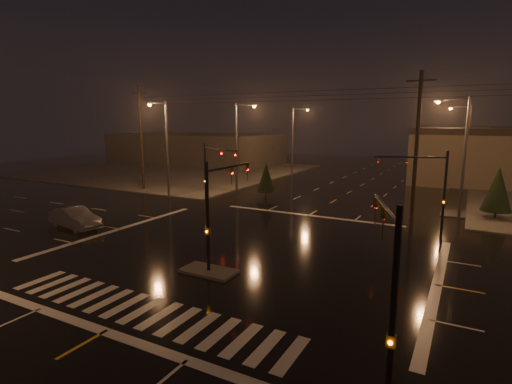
# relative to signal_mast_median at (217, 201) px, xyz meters

# --- Properties ---
(ground) EXTENTS (140.00, 140.00, 0.00)m
(ground) POSITION_rel_signal_mast_median_xyz_m (-0.00, 3.07, -3.75)
(ground) COLOR black
(ground) RESTS_ON ground
(sidewalk_nw) EXTENTS (36.00, 36.00, 0.12)m
(sidewalk_nw) POSITION_rel_signal_mast_median_xyz_m (-30.00, 33.07, -3.69)
(sidewalk_nw) COLOR #43413C
(sidewalk_nw) RESTS_ON ground
(median_island) EXTENTS (3.00, 1.60, 0.15)m
(median_island) POSITION_rel_signal_mast_median_xyz_m (-0.00, -0.93, -3.68)
(median_island) COLOR #43413C
(median_island) RESTS_ON ground
(crosswalk) EXTENTS (15.00, 2.60, 0.01)m
(crosswalk) POSITION_rel_signal_mast_median_xyz_m (-0.00, -5.93, -3.75)
(crosswalk) COLOR beige
(crosswalk) RESTS_ON ground
(stop_bar_near) EXTENTS (16.00, 0.50, 0.01)m
(stop_bar_near) POSITION_rel_signal_mast_median_xyz_m (-0.00, -7.93, -3.75)
(stop_bar_near) COLOR beige
(stop_bar_near) RESTS_ON ground
(stop_bar_far) EXTENTS (16.00, 0.50, 0.01)m
(stop_bar_far) POSITION_rel_signal_mast_median_xyz_m (-0.00, 14.07, -3.75)
(stop_bar_far) COLOR beige
(stop_bar_far) RESTS_ON ground
(commercial_block) EXTENTS (30.00, 18.00, 5.60)m
(commercial_block) POSITION_rel_signal_mast_median_xyz_m (-35.00, 45.07, -0.95)
(commercial_block) COLOR #3B3534
(commercial_block) RESTS_ON ground
(signal_mast_median) EXTENTS (0.25, 4.59, 6.00)m
(signal_mast_median) POSITION_rel_signal_mast_median_xyz_m (0.00, 0.00, 0.00)
(signal_mast_median) COLOR black
(signal_mast_median) RESTS_ON ground
(signal_mast_ne) EXTENTS (4.84, 1.86, 6.00)m
(signal_mast_ne) POSITION_rel_signal_mast_median_xyz_m (9.50, 13.21, 0.04)
(signal_mast_ne) COLOR black
(signal_mast_ne) RESTS_ON ground
(signal_mast_nw) EXTENTS (4.84, 1.86, 6.00)m
(signal_mast_nw) POSITION_rel_signal_mast_median_xyz_m (-9.50, 13.21, 0.04)
(signal_mast_nw) COLOR black
(signal_mast_nw) RESTS_ON ground
(signal_mast_se) EXTENTS (1.55, 3.87, 6.00)m
(signal_mast_se) POSITION_rel_signal_mast_median_xyz_m (10.23, -6.68, -0.04)
(signal_mast_se) COLOR black
(signal_mast_se) RESTS_ON ground
(streetlight_1) EXTENTS (2.77, 0.32, 10.00)m
(streetlight_1) POSITION_rel_signal_mast_median_xyz_m (-11.18, 21.07, 2.05)
(streetlight_1) COLOR #38383A
(streetlight_1) RESTS_ON ground
(streetlight_2) EXTENTS (2.77, 0.32, 10.00)m
(streetlight_2) POSITION_rel_signal_mast_median_xyz_m (-11.18, 37.07, 2.05)
(streetlight_2) COLOR #38383A
(streetlight_2) RESTS_ON ground
(streetlight_3) EXTENTS (2.77, 0.32, 10.00)m
(streetlight_3) POSITION_rel_signal_mast_median_xyz_m (11.18, 19.07, 2.05)
(streetlight_3) COLOR #38383A
(streetlight_3) RESTS_ON ground
(streetlight_4) EXTENTS (2.77, 0.32, 10.00)m
(streetlight_4) POSITION_rel_signal_mast_median_xyz_m (11.18, 39.07, 2.05)
(streetlight_4) COLOR #38383A
(streetlight_4) RESTS_ON ground
(streetlight_5) EXTENTS (0.32, 2.77, 10.00)m
(streetlight_5) POSITION_rel_signal_mast_median_xyz_m (-16.00, 14.26, 2.05)
(streetlight_5) COLOR #38383A
(streetlight_5) RESTS_ON ground
(utility_pole_0) EXTENTS (2.20, 0.32, 12.00)m
(utility_pole_0) POSITION_rel_signal_mast_median_xyz_m (-22.00, 17.07, 2.38)
(utility_pole_0) COLOR black
(utility_pole_0) RESTS_ON ground
(utility_pole_1) EXTENTS (2.20, 0.32, 12.00)m
(utility_pole_1) POSITION_rel_signal_mast_median_xyz_m (8.00, 17.07, 2.38)
(utility_pole_1) COLOR black
(utility_pole_1) RESTS_ON ground
(conifer_0) EXTENTS (2.35, 2.35, 4.38)m
(conifer_0) POSITION_rel_signal_mast_median_xyz_m (14.12, 20.11, -1.21)
(conifer_0) COLOR black
(conifer_0) RESTS_ON ground
(conifer_3) EXTENTS (1.95, 1.95, 3.74)m
(conifer_3) POSITION_rel_signal_mast_median_xyz_m (-6.83, 19.34, -1.53)
(conifer_3) COLOR black
(conifer_3) RESTS_ON ground
(car_crossing) EXTENTS (5.04, 2.32, 1.60)m
(car_crossing) POSITION_rel_signal_mast_median_xyz_m (-14.23, 1.72, -2.95)
(car_crossing) COLOR #56585E
(car_crossing) RESTS_ON ground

